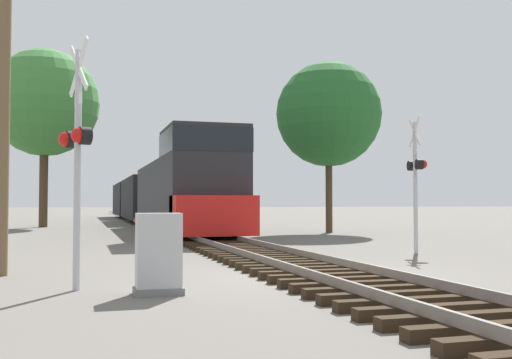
{
  "coord_description": "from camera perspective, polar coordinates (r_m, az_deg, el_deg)",
  "views": [
    {
      "loc": [
        -4.58,
        -11.39,
        1.48
      ],
      "look_at": [
        0.55,
        6.3,
        2.21
      ],
      "focal_mm": 42.0,
      "sensor_mm": 36.0,
      "label": 1
    }
  ],
  "objects": [
    {
      "name": "tree_mid_background",
      "position": [
        39.38,
        -19.48,
        6.88
      ],
      "size": [
        6.6,
        6.6,
        10.97
      ],
      "color": "#473521",
      "rests_on": "ground"
    },
    {
      "name": "tree_far_right",
      "position": [
        30.54,
        6.93,
        6.17
      ],
      "size": [
        5.29,
        5.29,
        8.6
      ],
      "color": "#473521",
      "rests_on": "ground"
    },
    {
      "name": "freight_train",
      "position": [
        42.38,
        -10.0,
        -1.72
      ],
      "size": [
        3.05,
        46.17,
        4.44
      ],
      "color": "#232326",
      "rests_on": "ground"
    },
    {
      "name": "crossing_signal_far",
      "position": [
        18.21,
        15.0,
        0.68
      ],
      "size": [
        0.49,
        1.01,
        4.04
      ],
      "rotation": [
        0.0,
        0.0,
        1.37
      ],
      "color": "#B7B7BC",
      "rests_on": "ground"
    },
    {
      "name": "ground_plane",
      "position": [
        12.36,
        5.76,
        -9.13
      ],
      "size": [
        400.0,
        400.0,
        0.0
      ],
      "primitive_type": "plane",
      "color": "#666059"
    },
    {
      "name": "rail_track_bed",
      "position": [
        12.35,
        5.76,
        -8.51
      ],
      "size": [
        2.6,
        160.0,
        0.31
      ],
      "color": "black",
      "rests_on": "ground"
    },
    {
      "name": "relay_cabinet",
      "position": [
        9.91,
        -9.27,
        -7.06
      ],
      "size": [
        0.79,
        0.54,
        1.32
      ],
      "color": "slate",
      "rests_on": "ground"
    },
    {
      "name": "crossing_signal_near",
      "position": [
        10.68,
        -16.74,
        3.03
      ],
      "size": [
        0.58,
        1.0,
        4.28
      ],
      "rotation": [
        0.0,
        0.0,
        -1.25
      ],
      "color": "#B7B7BC",
      "rests_on": "ground"
    },
    {
      "name": "utility_pole",
      "position": [
        13.56,
        -22.93,
        9.2
      ],
      "size": [
        1.8,
        0.29,
        8.01
      ],
      "color": "brown",
      "rests_on": "ground"
    }
  ]
}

